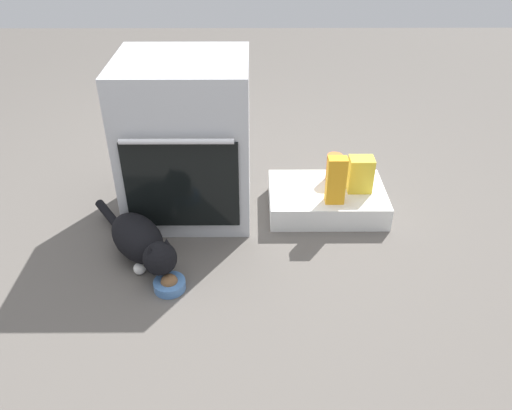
# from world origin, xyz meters

# --- Properties ---
(ground) EXTENTS (8.00, 8.00, 0.00)m
(ground) POSITION_xyz_m (0.00, 0.00, 0.00)
(ground) COLOR #56514C
(oven) EXTENTS (0.60, 0.57, 0.78)m
(oven) POSITION_xyz_m (-0.10, 0.44, 0.39)
(oven) COLOR #B7BABF
(oven) RESTS_ON ground
(pantry_cabinet) EXTENTS (0.59, 0.40, 0.12)m
(pantry_cabinet) POSITION_xyz_m (0.60, 0.42, 0.06)
(pantry_cabinet) COLOR white
(pantry_cabinet) RESTS_ON ground
(food_bowl) EXTENTS (0.13, 0.13, 0.07)m
(food_bowl) POSITION_xyz_m (-0.13, -0.18, 0.03)
(food_bowl) COLOR #4C7AB7
(food_bowl) RESTS_ON ground
(cat) EXTENTS (0.47, 0.57, 0.21)m
(cat) POSITION_xyz_m (-0.27, 0.00, 0.11)
(cat) COLOR black
(cat) RESTS_ON ground
(snack_bag) EXTENTS (0.12, 0.09, 0.18)m
(snack_bag) POSITION_xyz_m (0.76, 0.41, 0.21)
(snack_bag) COLOR yellow
(snack_bag) RESTS_ON pantry_cabinet
(sauce_jar) EXTENTS (0.08, 0.08, 0.14)m
(sauce_jar) POSITION_xyz_m (0.64, 0.52, 0.19)
(sauce_jar) COLOR #D16023
(sauce_jar) RESTS_ON pantry_cabinet
(juice_carton) EXTENTS (0.09, 0.06, 0.24)m
(juice_carton) POSITION_xyz_m (0.62, 0.30, 0.24)
(juice_carton) COLOR orange
(juice_carton) RESTS_ON pantry_cabinet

